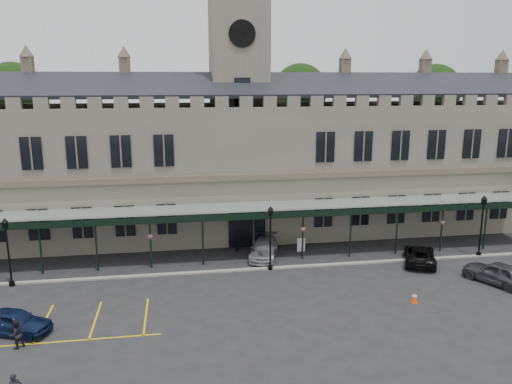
{
  "coord_description": "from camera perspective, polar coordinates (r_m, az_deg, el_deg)",
  "views": [
    {
      "loc": [
        -5.74,
        -29.99,
        14.26
      ],
      "look_at": [
        0.0,
        6.0,
        6.0
      ],
      "focal_mm": 35.0,
      "sensor_mm": 36.0,
      "label": 1
    }
  ],
  "objects": [
    {
      "name": "ground",
      "position": [
        33.7,
        1.64,
        -12.27
      ],
      "size": [
        140.0,
        140.0,
        0.0
      ],
      "primitive_type": "plane",
      "color": "black"
    },
    {
      "name": "station_building",
      "position": [
        46.91,
        -1.91,
        3.2
      ],
      "size": [
        60.0,
        10.36,
        17.3
      ],
      "color": "#625D52",
      "rests_on": "ground"
    },
    {
      "name": "clock_tower",
      "position": [
        46.35,
        -1.98,
        11.34
      ],
      "size": [
        5.6,
        5.6,
        24.8
      ],
      "color": "#625D52",
      "rests_on": "ground"
    },
    {
      "name": "canopy",
      "position": [
        39.7,
        -0.33,
        -4.61
      ],
      "size": [
        50.0,
        4.1,
        4.3
      ],
      "color": "#8C9E93",
      "rests_on": "ground"
    },
    {
      "name": "kerb",
      "position": [
        38.65,
        0.12,
        -8.78
      ],
      "size": [
        60.0,
        0.4,
        0.12
      ],
      "primitive_type": "cube",
      "color": "gray",
      "rests_on": "ground"
    },
    {
      "name": "parking_markings",
      "position": [
        32.91,
        -23.33,
        -14.02
      ],
      "size": [
        16.0,
        6.0,
        0.01
      ],
      "primitive_type": null,
      "color": "gold",
      "rests_on": "ground"
    },
    {
      "name": "tree_behind_left",
      "position": [
        57.36,
        -25.95,
        10.07
      ],
      "size": [
        6.0,
        6.0,
        16.0
      ],
      "color": "#332314",
      "rests_on": "ground"
    },
    {
      "name": "tree_behind_mid",
      "position": [
        56.7,
        5.07,
        11.26
      ],
      "size": [
        6.0,
        6.0,
        16.0
      ],
      "color": "#332314",
      "rests_on": "ground"
    },
    {
      "name": "tree_behind_right",
      "position": [
        62.53,
        19.7,
        10.72
      ],
      "size": [
        6.0,
        6.0,
        16.0
      ],
      "color": "#332314",
      "rests_on": "ground"
    },
    {
      "name": "lamp_post_left",
      "position": [
        38.83,
        -26.52,
        -5.55
      ],
      "size": [
        0.47,
        0.47,
        4.98
      ],
      "color": "black",
      "rests_on": "ground"
    },
    {
      "name": "lamp_post_mid",
      "position": [
        37.73,
        1.65,
        -4.62
      ],
      "size": [
        0.48,
        0.48,
        5.04
      ],
      "color": "black",
      "rests_on": "ground"
    },
    {
      "name": "lamp_post_right",
      "position": [
        44.48,
        24.42,
        -2.98
      ],
      "size": [
        0.49,
        0.49,
        5.17
      ],
      "color": "black",
      "rests_on": "ground"
    },
    {
      "name": "traffic_cone",
      "position": [
        34.82,
        17.65,
        -11.42
      ],
      "size": [
        0.44,
        0.44,
        0.71
      ],
      "rotation": [
        0.0,
        0.0,
        -0.26
      ],
      "color": "#F84707",
      "rests_on": "ground"
    },
    {
      "name": "sign_board",
      "position": [
        42.54,
        5.17,
        -6.06
      ],
      "size": [
        0.68,
        0.07,
        1.17
      ],
      "rotation": [
        0.0,
        0.0,
        0.03
      ],
      "color": "black",
      "rests_on": "ground"
    },
    {
      "name": "bollard_left",
      "position": [
        42.42,
        -2.19,
        -6.19
      ],
      "size": [
        0.17,
        0.17,
        0.97
      ],
      "primitive_type": "cylinder",
      "color": "black",
      "rests_on": "ground"
    },
    {
      "name": "bollard_right",
      "position": [
        43.01,
        5.44,
        -6.01
      ],
      "size": [
        0.16,
        0.16,
        0.91
      ],
      "primitive_type": "cylinder",
      "color": "black",
      "rests_on": "ground"
    },
    {
      "name": "car_left_a",
      "position": [
        32.52,
        -25.91,
        -13.19
      ],
      "size": [
        4.59,
        3.08,
        1.45
      ],
      "primitive_type": "imported",
      "rotation": [
        0.0,
        0.0,
        1.22
      ],
      "color": "#0D1A3A",
      "rests_on": "ground"
    },
    {
      "name": "car_taxi",
      "position": [
        41.07,
        0.9,
        -6.48
      ],
      "size": [
        3.31,
        5.33,
        1.44
      ],
      "primitive_type": "imported",
      "rotation": [
        0.0,
        0.0,
        -0.28
      ],
      "color": "#979A9E",
      "rests_on": "ground"
    },
    {
      "name": "car_van",
      "position": [
        41.87,
        18.22,
        -6.82
      ],
      "size": [
        4.06,
        5.4,
        1.36
      ],
      "primitive_type": "imported",
      "rotation": [
        0.0,
        0.0,
        2.72
      ],
      "color": "black",
      "rests_on": "ground"
    },
    {
      "name": "car_right_a",
      "position": [
        39.82,
        25.88,
        -8.31
      ],
      "size": [
        3.91,
        5.09,
        1.62
      ],
      "primitive_type": "imported",
      "rotation": [
        0.0,
        0.0,
        3.63
      ],
      "color": "#33353A",
      "rests_on": "ground"
    },
    {
      "name": "person_b",
      "position": [
        30.86,
        -25.72,
        -14.43
      ],
      "size": [
        0.99,
        0.97,
        1.61
      ],
      "primitive_type": "imported",
      "rotation": [
        0.0,
        0.0,
        3.84
      ],
      "color": "black",
      "rests_on": "ground"
    }
  ]
}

